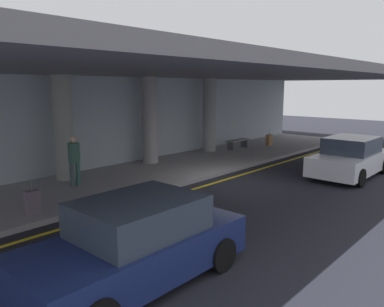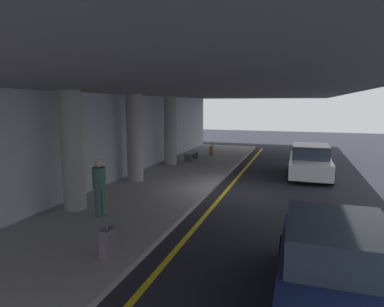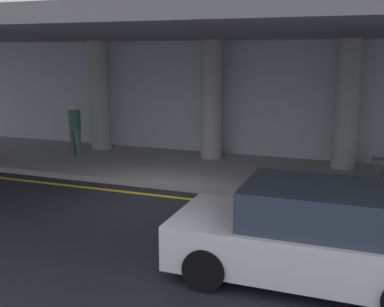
{
  "view_description": "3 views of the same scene",
  "coord_description": "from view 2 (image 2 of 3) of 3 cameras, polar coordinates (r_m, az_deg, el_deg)",
  "views": [
    {
      "loc": [
        -10.67,
        -7.65,
        3.4
      ],
      "look_at": [
        0.16,
        2.14,
        0.79
      ],
      "focal_mm": 35.19,
      "sensor_mm": 36.0,
      "label": 1
    },
    {
      "loc": [
        -12.27,
        -2.13,
        3.4
      ],
      "look_at": [
        0.31,
        1.98,
        1.39
      ],
      "focal_mm": 30.73,
      "sensor_mm": 36.0,
      "label": 2
    },
    {
      "loc": [
        4.51,
        -9.56,
        3.4
      ],
      "look_at": [
        0.51,
        1.26,
        0.94
      ],
      "focal_mm": 44.11,
      "sensor_mm": 36.0,
      "label": 3
    }
  ],
  "objects": [
    {
      "name": "ground_plane",
      "position": [
        12.91,
        8.01,
        -6.72
      ],
      "size": [
        60.0,
        60.0,
        0.0
      ],
      "primitive_type": "plane",
      "color": "#21222A"
    },
    {
      "name": "sidewalk",
      "position": [
        13.74,
        -4.86,
        -5.39
      ],
      "size": [
        26.0,
        4.2,
        0.15
      ],
      "primitive_type": "cube",
      "color": "#959294",
      "rests_on": "ground"
    },
    {
      "name": "lane_stripe_yellow",
      "position": [
        13.0,
        5.88,
        -6.55
      ],
      "size": [
        26.0,
        0.14,
        0.01
      ],
      "primitive_type": "cube",
      "color": "yellow",
      "rests_on": "ground"
    },
    {
      "name": "support_column_far_left",
      "position": [
        10.64,
        -20.06,
        0.42
      ],
      "size": [
        0.68,
        0.68,
        3.65
      ],
      "primitive_type": "cylinder",
      "color": "#949890",
      "rests_on": "sidewalk"
    },
    {
      "name": "support_column_left_mid",
      "position": [
        13.98,
        -9.92,
        2.66
      ],
      "size": [
        0.68,
        0.68,
        3.65
      ],
      "primitive_type": "cylinder",
      "color": "#999497",
      "rests_on": "sidewalk"
    },
    {
      "name": "support_column_center",
      "position": [
        17.59,
        -3.79,
        3.98
      ],
      "size": [
        0.68,
        0.68,
        3.65
      ],
      "primitive_type": "cylinder",
      "color": "#949596",
      "rests_on": "sidewalk"
    },
    {
      "name": "ceiling_overhang",
      "position": [
        13.16,
        -3.04,
        11.03
      ],
      "size": [
        28.0,
        13.2,
        0.3
      ],
      "primitive_type": "cube",
      "color": "slate",
      "rests_on": "support_column_far_left"
    },
    {
      "name": "terminal_back_wall",
      "position": [
        14.45,
        -13.21,
        2.46
      ],
      "size": [
        26.0,
        0.3,
        3.8
      ],
      "primitive_type": "cube",
      "color": "#A9B5BF",
      "rests_on": "ground"
    },
    {
      "name": "car_navy",
      "position": [
        6.16,
        23.72,
        -17.98
      ],
      "size": [
        4.1,
        1.92,
        1.5
      ],
      "rotation": [
        0.0,
        0.0,
        0.05
      ],
      "color": "navy",
      "rests_on": "ground"
    },
    {
      "name": "car_white",
      "position": [
        16.35,
        19.8,
        -1.33
      ],
      "size": [
        4.1,
        1.92,
        1.5
      ],
      "rotation": [
        0.0,
        0.0,
        3.19
      ],
      "color": "white",
      "rests_on": "ground"
    },
    {
      "name": "traveler_with_luggage",
      "position": [
        9.91,
        -15.79,
        -5.03
      ],
      "size": [
        0.38,
        0.38,
        1.68
      ],
      "rotation": [
        0.0,
        0.0,
        1.34
      ],
      "color": "#3E4F54",
      "rests_on": "sidewalk"
    },
    {
      "name": "suitcase_upright_primary",
      "position": [
        20.75,
        3.43,
        0.48
      ],
      "size": [
        0.36,
        0.22,
        0.9
      ],
      "rotation": [
        0.0,
        0.0,
        -0.16
      ],
      "color": "#956740",
      "rests_on": "sidewalk"
    },
    {
      "name": "suitcase_upright_secondary",
      "position": [
        7.47,
        -14.41,
        -14.8
      ],
      "size": [
        0.36,
        0.22,
        0.9
      ],
      "rotation": [
        0.0,
        0.0,
        0.41
      ],
      "color": "#635564",
      "rests_on": "sidewalk"
    },
    {
      "name": "bench_metal",
      "position": [
        18.98,
        -0.1,
        -0.14
      ],
      "size": [
        1.6,
        0.5,
        0.48
      ],
      "color": "slate",
      "rests_on": "sidewalk"
    }
  ]
}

